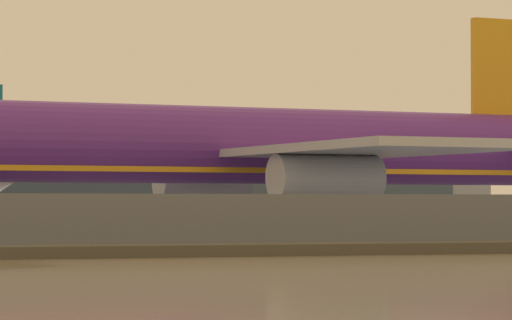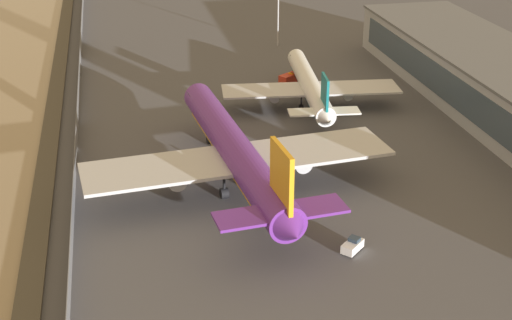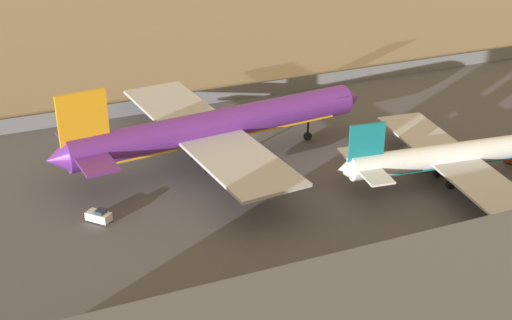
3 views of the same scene
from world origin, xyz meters
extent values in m
plane|color=#4C4C51|center=(0.00, 0.00, 0.00)|extent=(500.00, 500.00, 0.00)
cube|color=#474238|center=(0.00, -20.50, 0.25)|extent=(320.00, 3.00, 0.50)
cube|color=slate|center=(0.00, -16.00, 1.33)|extent=(280.00, 0.08, 2.66)
cylinder|color=slate|center=(0.00, -16.00, 1.33)|extent=(0.10, 0.10, 2.66)
cylinder|color=#602889|center=(6.94, 6.92, 5.83)|extent=(45.82, 9.22, 4.76)
cube|color=orange|center=(6.94, 6.92, 4.52)|extent=(38.92, 7.60, 0.86)
cube|color=#B7BABF|center=(10.28, -3.74, 5.24)|extent=(12.13, 22.76, 0.48)
cube|color=#B7BABF|center=(8.13, 18.02, 5.24)|extent=(12.13, 22.76, 0.48)
cylinder|color=#B7BABF|center=(8.75, -2.14, 3.69)|extent=(6.61, 3.23, 2.62)
cylinder|color=#B7BABF|center=(6.94, 16.15, 3.69)|extent=(6.61, 3.23, 2.62)
cube|color=#602889|center=(26.50, 12.88, 6.19)|extent=(5.32, 8.43, 0.38)
cylinder|color=black|center=(10.36, 4.74, 2.06)|extent=(0.38, 0.38, 2.79)
cylinder|color=black|center=(10.36, 4.74, 0.67)|extent=(1.63, 1.22, 1.53)
cylinder|color=black|center=(9.86, 9.72, 2.06)|extent=(0.38, 0.38, 2.79)
cylinder|color=black|center=(9.86, 9.72, 0.67)|extent=(1.63, 1.22, 1.53)
cone|color=white|center=(-4.88, 24.43, 4.23)|extent=(2.58, 3.34, 3.11)
cube|color=white|center=(27.57, 17.88, 0.75)|extent=(3.34, 3.44, 1.11)
cube|color=#283847|center=(27.29, 18.18, 1.55)|extent=(1.70, 1.69, 0.50)
cylinder|color=black|center=(26.39, 18.15, 0.35)|extent=(0.64, 0.66, 0.70)
cylinder|color=black|center=(27.39, 19.07, 0.35)|extent=(0.64, 0.66, 0.70)
cylinder|color=black|center=(27.74, 16.69, 0.35)|extent=(0.64, 0.66, 0.70)
cylinder|color=black|center=(28.74, 17.61, 0.35)|extent=(0.64, 0.66, 0.70)
camera|label=1|loc=(-22.21, -80.98, 2.20)|focal=105.00mm
camera|label=2|loc=(98.44, -9.14, 47.69)|focal=50.00mm
camera|label=3|loc=(39.63, 99.30, 47.69)|focal=50.00mm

